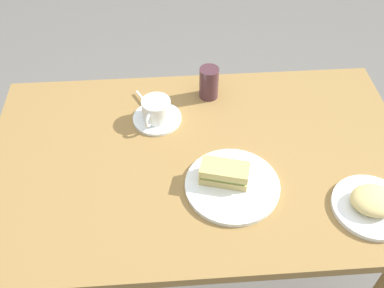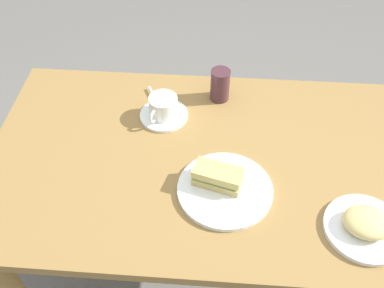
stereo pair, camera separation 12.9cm
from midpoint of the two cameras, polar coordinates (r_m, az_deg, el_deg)
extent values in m
plane|color=#68645D|center=(1.90, -1.23, -16.39)|extent=(6.00, 6.00, 0.00)
cube|color=olive|center=(1.31, -1.72, -2.22)|extent=(1.26, 0.77, 0.03)
cylinder|color=olive|center=(1.87, 15.16, -1.42)|extent=(0.07, 0.07, 0.69)
cylinder|color=olive|center=(1.86, -19.24, -3.20)|extent=(0.07, 0.07, 0.69)
cylinder|color=white|center=(1.22, 2.21, -5.56)|extent=(0.26, 0.26, 0.01)
cube|color=tan|center=(1.21, 1.15, -4.47)|extent=(0.14, 0.10, 0.02)
cube|color=olive|center=(1.20, 1.16, -3.99)|extent=(0.13, 0.09, 0.01)
cube|color=tan|center=(1.19, 1.17, -3.49)|extent=(0.14, 0.10, 0.02)
cylinder|color=white|center=(1.41, -7.15, 3.18)|extent=(0.15, 0.15, 0.01)
cylinder|color=white|center=(1.39, -7.29, 4.34)|extent=(0.09, 0.09, 0.07)
cylinder|color=#A07552|center=(1.37, -7.41, 5.25)|extent=(0.08, 0.08, 0.01)
torus|color=white|center=(1.35, -8.29, 2.95)|extent=(0.03, 0.05, 0.05)
cube|color=silver|center=(1.48, -9.01, 5.84)|extent=(0.04, 0.07, 0.00)
ellipsoid|color=silver|center=(1.45, -8.24, 4.84)|extent=(0.03, 0.03, 0.01)
cylinder|color=white|center=(1.25, 19.46, -7.85)|extent=(0.21, 0.21, 0.01)
ellipsoid|color=#D9BF72|center=(1.22, 19.79, -7.06)|extent=(0.13, 0.10, 0.04)
cylinder|color=#482930|center=(1.46, -0.35, 7.81)|extent=(0.06, 0.06, 0.11)
camera|label=1|loc=(0.06, -92.87, -3.05)|focal=41.20mm
camera|label=2|loc=(0.06, 87.13, 3.05)|focal=41.20mm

